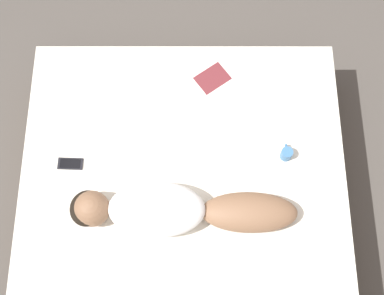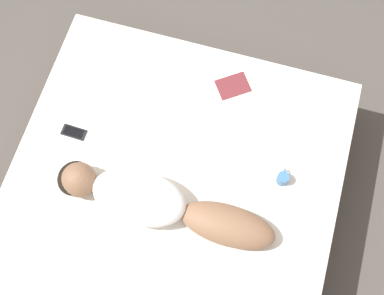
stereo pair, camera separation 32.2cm
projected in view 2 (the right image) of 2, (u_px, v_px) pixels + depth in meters
ground_plane at (175, 206)px, 3.70m from camera, size 12.00×12.00×0.00m
bed at (174, 195)px, 3.45m from camera, size 2.00×2.02×0.53m
person at (152, 202)px, 3.05m from camera, size 0.33×1.30×0.23m
open_magazine at (239, 101)px, 3.39m from camera, size 0.55×0.51×0.01m
coffee_mug at (283, 178)px, 3.16m from camera, size 0.10×0.07×0.08m
cell_phone at (74, 132)px, 3.31m from camera, size 0.08×0.15×0.01m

